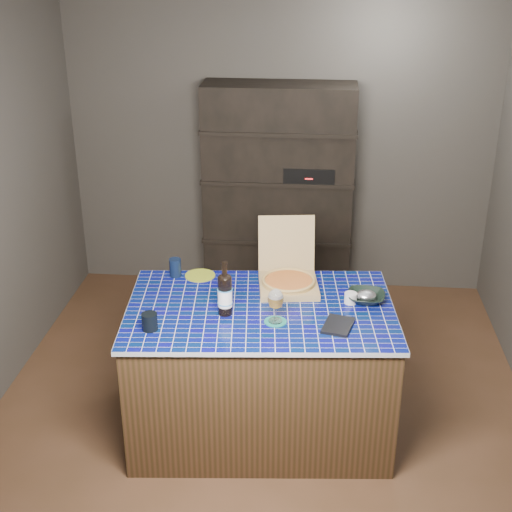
# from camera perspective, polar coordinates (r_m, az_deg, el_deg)

# --- Properties ---
(room) EXTENTS (3.50, 3.50, 3.50)m
(room) POSITION_cam_1_polar(r_m,az_deg,el_deg) (4.31, 0.61, 2.59)
(room) COLOR brown
(room) RESTS_ON ground
(shelving_unit) EXTENTS (1.20, 0.41, 1.80)m
(shelving_unit) POSITION_cam_1_polar(r_m,az_deg,el_deg) (5.86, 1.82, 4.98)
(shelving_unit) COLOR black
(shelving_unit) RESTS_ON floor
(kitchen_island) EXTENTS (1.64, 1.11, 0.86)m
(kitchen_island) POSITION_cam_1_polar(r_m,az_deg,el_deg) (4.40, 0.35, -9.03)
(kitchen_island) COLOR #492E1D
(kitchen_island) RESTS_ON floor
(pizza_box) EXTENTS (0.40, 0.47, 0.39)m
(pizza_box) POSITION_cam_1_polar(r_m,az_deg,el_deg) (4.39, 2.60, -1.85)
(pizza_box) COLOR tan
(pizza_box) RESTS_ON kitchen_island
(mead_bottle) EXTENTS (0.09, 0.09, 0.33)m
(mead_bottle) POSITION_cam_1_polar(r_m,az_deg,el_deg) (4.05, -2.50, -3.03)
(mead_bottle) COLOR black
(mead_bottle) RESTS_ON kitchen_island
(teal_trivet) EXTENTS (0.13, 0.13, 0.01)m
(teal_trivet) POSITION_cam_1_polar(r_m,az_deg,el_deg) (4.02, 1.56, -5.27)
(teal_trivet) COLOR #167363
(teal_trivet) RESTS_ON kitchen_island
(wine_glass) EXTENTS (0.09, 0.09, 0.20)m
(wine_glass) POSITION_cam_1_polar(r_m,az_deg,el_deg) (3.96, 1.58, -3.52)
(wine_glass) COLOR white
(wine_glass) RESTS_ON teal_trivet
(tumbler) EXTENTS (0.09, 0.09, 0.10)m
(tumbler) POSITION_cam_1_polar(r_m,az_deg,el_deg) (3.97, -8.51, -5.22)
(tumbler) COLOR black
(tumbler) RESTS_ON kitchen_island
(dvd_case) EXTENTS (0.20, 0.24, 0.02)m
(dvd_case) POSITION_cam_1_polar(r_m,az_deg,el_deg) (4.00, 6.59, -5.54)
(dvd_case) COLOR black
(dvd_case) RESTS_ON kitchen_island
(bowl) EXTENTS (0.24, 0.24, 0.05)m
(bowl) POSITION_cam_1_polar(r_m,az_deg,el_deg) (4.28, 8.79, -3.27)
(bowl) COLOR black
(bowl) RESTS_ON kitchen_island
(foil_contents) EXTENTS (0.13, 0.10, 0.06)m
(foil_contents) POSITION_cam_1_polar(r_m,az_deg,el_deg) (4.27, 8.81, -3.12)
(foil_contents) COLOR silver
(foil_contents) RESTS_ON bowl
(white_jar) EXTENTS (0.07, 0.07, 0.06)m
(white_jar) POSITION_cam_1_polar(r_m,az_deg,el_deg) (4.25, 7.58, -3.35)
(white_jar) COLOR silver
(white_jar) RESTS_ON kitchen_island
(navy_cup) EXTENTS (0.07, 0.07, 0.12)m
(navy_cup) POSITION_cam_1_polar(r_m,az_deg,el_deg) (4.55, -6.48, -0.92)
(navy_cup) COLOR black
(navy_cup) RESTS_ON kitchen_island
(green_trivet) EXTENTS (0.19, 0.19, 0.01)m
(green_trivet) POSITION_cam_1_polar(r_m,az_deg,el_deg) (4.56, -4.50, -1.56)
(green_trivet) COLOR #909F22
(green_trivet) RESTS_ON kitchen_island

